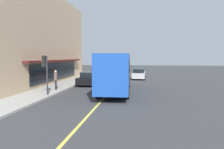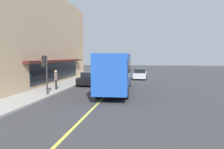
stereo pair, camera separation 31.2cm
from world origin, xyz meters
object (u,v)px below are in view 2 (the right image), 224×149
object	(u,v)px
car_black	(90,79)
traffic_light	(45,66)
bus	(116,70)
car_maroon	(100,75)
pedestrian_at_corner	(56,78)
car_silver	(140,74)

from	to	relation	value
car_black	traffic_light	bearing A→B (deg)	166.95
bus	car_black	size ratio (longest dim) A/B	2.57
car_maroon	pedestrian_at_corner	bearing A→B (deg)	168.52
car_maroon	car_black	bearing A→B (deg)	179.45
car_maroon	car_silver	world-z (taller)	same
bus	pedestrian_at_corner	world-z (taller)	bus
bus	traffic_light	world-z (taller)	bus
car_black	car_maroon	size ratio (longest dim) A/B	1.01
bus	car_black	distance (m)	5.64
traffic_light	car_black	size ratio (longest dim) A/B	0.73
traffic_light	car_maroon	bearing A→B (deg)	-7.99
bus	car_silver	xyz separation A→B (m)	(11.64, -2.01, -1.24)
bus	pedestrian_at_corner	distance (m)	5.74
bus	traffic_light	bearing A→B (deg)	122.50
traffic_light	car_silver	distance (m)	16.88
car_silver	traffic_light	bearing A→B (deg)	153.86
bus	car_maroon	world-z (taller)	bus
car_black	pedestrian_at_corner	distance (m)	5.29
car_maroon	traffic_light	bearing A→B (deg)	172.01
traffic_light	car_black	world-z (taller)	traffic_light
traffic_light	car_black	bearing A→B (deg)	-13.05
bus	car_black	world-z (taller)	bus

